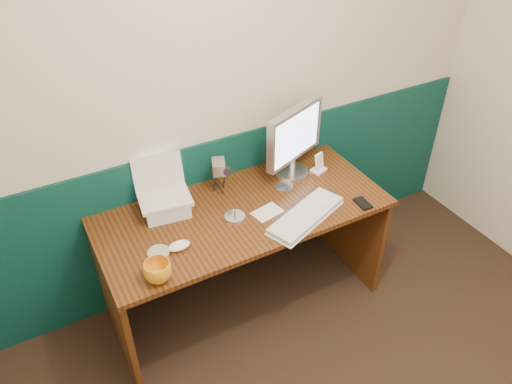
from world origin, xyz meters
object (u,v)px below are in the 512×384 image
keyboard (306,216)px  laptop (163,183)px  desk (244,259)px  camcorder (219,175)px  monitor (293,141)px  mug (158,271)px

keyboard → laptop: bearing=126.2°
desk → camcorder: 0.53m
camcorder → keyboard: bearing=-34.6°
monitor → laptop: bearing=158.1°
mug → camcorder: bearing=42.0°
desk → keyboard: bearing=-40.5°
desk → mug: 0.77m
camcorder → desk: bearing=-59.1°
desk → keyboard: keyboard is taller
keyboard → mug: size_ratio=3.68×
desk → mug: size_ratio=12.11×
laptop → monitor: 0.80m
monitor → camcorder: bearing=153.3°
desk → laptop: (-0.38, 0.18, 0.57)m
keyboard → mug: (-0.85, -0.05, 0.04)m
keyboard → monitor: bearing=46.8°
laptop → camcorder: (0.34, 0.04, -0.08)m
desk → monitor: 0.76m
camcorder → mug: bearing=-116.7°
desk → monitor: size_ratio=3.53×
desk → monitor: (0.42, 0.18, 0.60)m
desk → monitor: bearing=22.5°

